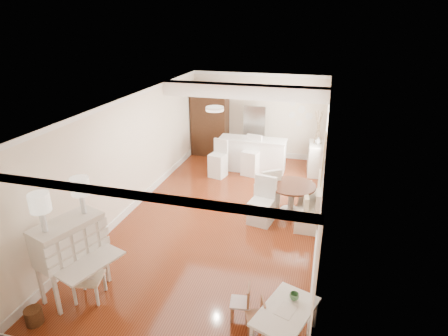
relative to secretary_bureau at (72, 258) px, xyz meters
The scene contains 19 objects.
room 4.15m from the secretary_bureau, 63.85° to the left, with size 9.00×9.04×2.82m.
secretary_bureau is the anchor object (origin of this frame).
gustavian_armchair 0.42m from the secretary_bureau, 11.38° to the right, with size 0.48×0.48×0.84m, color beige.
wicker_basket 1.01m from the secretary_bureau, 104.39° to the right, with size 0.27×0.27×0.27m, color #54311A.
kids_table 3.63m from the secretary_bureau, ahead, with size 0.65×1.08×0.54m, color silver.
kids_chair_a 3.17m from the secretary_bureau, ahead, with size 0.28×0.28×0.57m, color #996645.
kids_chair_b 2.90m from the secretary_bureau, ahead, with size 0.30×0.30×0.63m, color #986545.
banquette 5.24m from the secretary_bureau, 45.21° to the left, with size 0.52×1.60×0.98m, color silver.
dining_table 5.04m from the secretary_bureau, 49.51° to the left, with size 1.12×1.12×0.77m, color #4E2719.
slip_chair_near 4.18m from the secretary_bureau, 50.61° to the left, with size 0.52×0.54×1.09m, color silver.
slip_chair_far 4.87m from the secretary_bureau, 57.26° to the left, with size 0.49×0.52×1.04m, color silver.
breakfast_counter 6.57m from the secretary_bureau, 74.10° to the left, with size 2.05×0.65×1.03m, color white.
bar_stool_left 5.64m from the secretary_bureau, 80.67° to the left, with size 0.45×0.45×1.12m, color silver.
bar_stool_right 6.26m from the secretary_bureau, 72.97° to the left, with size 0.48×0.48×1.20m, color white.
pantry_cabinet 7.41m from the secretary_bureau, 89.23° to the left, with size 1.20×0.60×2.30m, color #381E11.
fridge 7.64m from the secretary_bureau, 74.81° to the left, with size 0.75×0.65×1.80m, color silver.
sideboard 7.59m from the secretary_bureau, 60.82° to the left, with size 0.44×0.98×0.94m, color beige.
pencil_cup 3.69m from the secretary_bureau, ahead, with size 0.14×0.14×0.11m, color #55915F.
branch_vase 7.63m from the secretary_bureau, 60.72° to the left, with size 0.19×0.19×0.20m, color white.
Camera 1 is at (2.17, -7.60, 4.47)m, focal length 30.00 mm.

